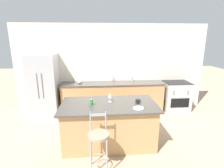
# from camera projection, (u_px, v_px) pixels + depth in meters

# --- Properties ---
(ground_plane) EXTENTS (18.00, 18.00, 0.00)m
(ground_plane) POSITION_uv_depth(u_px,v_px,m) (114.00, 116.00, 5.26)
(ground_plane) COLOR tan
(wall_back) EXTENTS (6.00, 0.07, 2.70)m
(wall_back) POSITION_uv_depth(u_px,v_px,m) (112.00, 68.00, 5.57)
(wall_back) COLOR beige
(wall_back) RESTS_ON ground_plane
(back_counter) EXTENTS (3.12, 0.65, 0.93)m
(back_counter) POSITION_uv_depth(u_px,v_px,m) (113.00, 97.00, 5.49)
(back_counter) COLOR tan
(back_counter) RESTS_ON ground_plane
(sink_faucet) EXTENTS (0.02, 0.13, 0.22)m
(sink_faucet) POSITION_uv_depth(u_px,v_px,m) (112.00, 77.00, 5.53)
(sink_faucet) COLOR #ADAFB5
(sink_faucet) RESTS_ON back_counter
(kitchen_island) EXTENTS (2.02, 1.06, 0.93)m
(kitchen_island) POSITION_uv_depth(u_px,v_px,m) (109.00, 124.00, 3.79)
(kitchen_island) COLOR tan
(kitchen_island) RESTS_ON ground_plane
(refrigerator) EXTENTS (0.80, 0.78, 1.84)m
(refrigerator) POSITION_uv_depth(u_px,v_px,m) (44.00, 85.00, 5.13)
(refrigerator) COLOR #ADAFB5
(refrigerator) RESTS_ON ground_plane
(oven_range) EXTENTS (0.80, 0.66, 0.92)m
(oven_range) POSITION_uv_depth(u_px,v_px,m) (176.00, 96.00, 5.62)
(oven_range) COLOR #B7B7BC
(oven_range) RESTS_ON ground_plane
(bar_stool_near) EXTENTS (0.37, 0.37, 1.05)m
(bar_stool_near) POSITION_uv_depth(u_px,v_px,m) (99.00, 141.00, 2.98)
(bar_stool_near) COLOR #99999E
(bar_stool_near) RESTS_ON ground_plane
(dinner_plate) EXTENTS (0.21, 0.21, 0.02)m
(dinner_plate) POSITION_uv_depth(u_px,v_px,m) (138.00, 108.00, 3.43)
(dinner_plate) COLOR white
(dinner_plate) RESTS_ON kitchen_island
(wine_glass) EXTENTS (0.08, 0.08, 0.20)m
(wine_glass) POSITION_uv_depth(u_px,v_px,m) (110.00, 95.00, 3.76)
(wine_glass) COLOR white
(wine_glass) RESTS_ON kitchen_island
(coffee_mug) EXTENTS (0.12, 0.09, 0.09)m
(coffee_mug) POSITION_uv_depth(u_px,v_px,m) (138.00, 101.00, 3.70)
(coffee_mug) COLOR #232326
(coffee_mug) RESTS_ON kitchen_island
(tumbler_cup) EXTENTS (0.07, 0.07, 0.12)m
(tumbler_cup) POSITION_uv_depth(u_px,v_px,m) (91.00, 102.00, 3.59)
(tumbler_cup) COLOR #3D934C
(tumbler_cup) RESTS_ON kitchen_island
(pumpkin_decoration) EXTENTS (0.15, 0.15, 0.14)m
(pumpkin_decoration) POSITION_uv_depth(u_px,v_px,m) (80.00, 82.00, 5.27)
(pumpkin_decoration) COLOR beige
(pumpkin_decoration) RESTS_ON back_counter
(soap_bottle) EXTENTS (0.05, 0.05, 0.15)m
(soap_bottle) POSITION_uv_depth(u_px,v_px,m) (133.00, 80.00, 5.48)
(soap_bottle) COLOR #89B260
(soap_bottle) RESTS_ON back_counter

